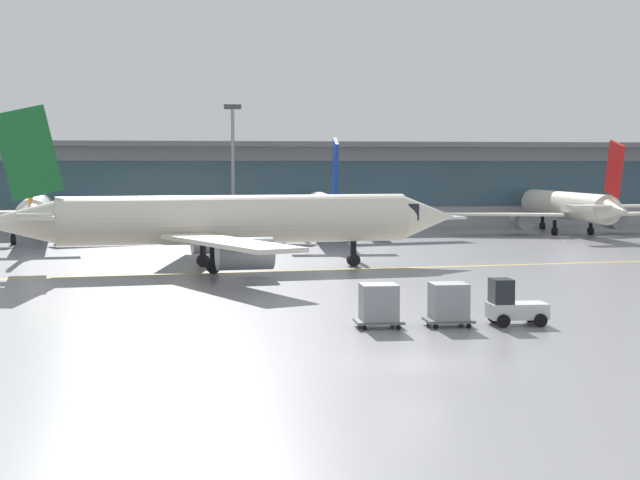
{
  "coord_description": "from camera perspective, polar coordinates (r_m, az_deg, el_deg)",
  "views": [
    {
      "loc": [
        -9.27,
        -36.0,
        7.31
      ],
      "look_at": [
        -0.2,
        20.32,
        3.0
      ],
      "focal_mm": 57.73,
      "sensor_mm": 36.0,
      "label": 1
    }
  ],
  "objects": [
    {
      "name": "terminal_concourse",
      "position": [
        117.23,
        -4.62,
        3.14
      ],
      "size": [
        201.4,
        11.0,
        9.6
      ],
      "color": "#9EA3A8",
      "rests_on": "ground_plane"
    },
    {
      "name": "cargo_dolly_lead",
      "position": [
        46.31,
        7.14,
        -3.48
      ],
      "size": [
        2.16,
        1.68,
        1.94
      ],
      "rotation": [
        0.0,
        0.0,
        -0.04
      ],
      "color": "#595B60",
      "rests_on": "ground_plane"
    },
    {
      "name": "gate_airplane_3",
      "position": [
        96.14,
        0.31,
        1.64
      ],
      "size": [
        26.23,
        28.33,
        9.38
      ],
      "rotation": [
        0.0,
        0.0,
        1.48
      ],
      "color": "silver",
      "rests_on": "ground_plane"
    },
    {
      "name": "taxiway_centreline_stripe",
      "position": [
        68.68,
        -4.53,
        -1.8
      ],
      "size": [
        109.49,
        11.29,
        0.01
      ],
      "primitive_type": "cube",
      "rotation": [
        0.0,
        0.0,
        0.1
      ],
      "color": "yellow",
      "rests_on": "ground_plane"
    },
    {
      "name": "taxiing_regional_jet",
      "position": [
        70.33,
        -5.02,
        1.05
      ],
      "size": [
        33.4,
        30.9,
        11.06
      ],
      "rotation": [
        0.0,
        0.0,
        0.1
      ],
      "color": "silver",
      "rests_on": "ground_plane"
    },
    {
      "name": "ground_plane",
      "position": [
        37.89,
        5.23,
        -6.82
      ],
      "size": [
        400.0,
        400.0,
        0.0
      ],
      "primitive_type": "plane",
      "color": "gray"
    },
    {
      "name": "cargo_dolly_trailing",
      "position": [
        45.65,
        3.28,
        -3.56
      ],
      "size": [
        2.16,
        1.68,
        1.94
      ],
      "rotation": [
        0.0,
        0.0,
        -0.04
      ],
      "color": "#595B60",
      "rests_on": "ground_plane"
    },
    {
      "name": "gate_airplane_2",
      "position": [
        96.61,
        -15.5,
        1.49
      ],
      "size": [
        26.25,
        28.33,
        9.38
      ],
      "rotation": [
        0.0,
        0.0,
        1.65
      ],
      "color": "silver",
      "rests_on": "ground_plane"
    },
    {
      "name": "apron_light_mast_1",
      "position": [
        107.49,
        -4.85,
        4.32
      ],
      "size": [
        1.8,
        0.36,
        13.32
      ],
      "color": "gray",
      "rests_on": "ground_plane"
    },
    {
      "name": "gate_airplane_4",
      "position": [
        108.14,
        13.6,
        1.81
      ],
      "size": [
        26.33,
        28.27,
        9.38
      ],
      "rotation": [
        0.0,
        0.0,
        1.55
      ],
      "color": "silver",
      "rests_on": "ground_plane"
    },
    {
      "name": "baggage_tug",
      "position": [
        47.13,
        10.62,
        -3.58
      ],
      "size": [
        2.65,
        1.71,
        2.1
      ],
      "rotation": [
        0.0,
        0.0,
        -0.04
      ],
      "color": "silver",
      "rests_on": "ground_plane"
    }
  ]
}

